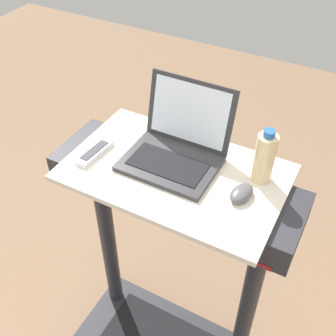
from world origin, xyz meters
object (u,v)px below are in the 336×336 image
Objects in this scene: computer_mouse at (242,193)px; water_bottle at (265,158)px; laptop at (177,146)px; tv_remote at (95,152)px.

water_bottle reaches higher than computer_mouse.
water_bottle is at bearing 87.63° from computer_mouse.
laptop is at bearing 175.29° from computer_mouse.
tv_remote is (-0.53, -0.05, -0.01)m from computer_mouse.
laptop is 0.28m from computer_mouse.
laptop is 3.20× the size of computer_mouse.
water_bottle is 1.21× the size of tv_remote.
laptop reaches higher than tv_remote.
laptop reaches higher than computer_mouse.
tv_remote is (-0.26, -0.12, -0.04)m from laptop.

